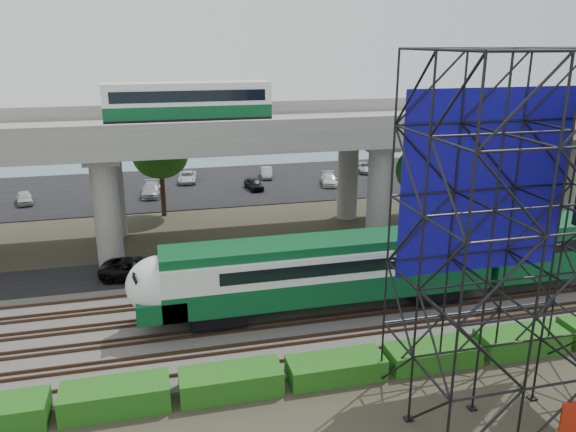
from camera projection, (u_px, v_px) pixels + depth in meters
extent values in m
plane|color=#474233|center=(293.00, 336.00, 30.41)|extent=(140.00, 140.00, 0.00)
cube|color=slate|center=(284.00, 317.00, 32.23)|extent=(90.00, 12.00, 0.20)
cube|color=black|center=(257.00, 263.00, 40.12)|extent=(90.00, 5.00, 0.08)
cube|color=black|center=(217.00, 185.00, 61.89)|extent=(90.00, 18.00, 0.08)
cube|color=slate|center=(198.00, 149.00, 82.27)|extent=(140.00, 40.00, 0.03)
cube|color=#472D1E|center=(306.00, 357.00, 27.81)|extent=(90.00, 0.08, 0.16)
cube|color=#472D1E|center=(299.00, 343.00, 29.14)|extent=(90.00, 0.08, 0.16)
cube|color=#472D1E|center=(296.00, 338.00, 29.66)|extent=(90.00, 0.08, 0.16)
cube|color=#472D1E|center=(290.00, 325.00, 30.99)|extent=(90.00, 0.08, 0.16)
cube|color=#472D1E|center=(287.00, 320.00, 31.51)|extent=(90.00, 0.08, 0.16)
cube|color=#472D1E|center=(281.00, 309.00, 32.85)|extent=(90.00, 0.08, 0.16)
cube|color=#472D1E|center=(279.00, 305.00, 33.36)|extent=(90.00, 0.08, 0.16)
cube|color=#472D1E|center=(274.00, 294.00, 34.70)|extent=(90.00, 0.08, 0.16)
cube|color=#472D1E|center=(272.00, 291.00, 35.22)|extent=(90.00, 0.08, 0.16)
cube|color=#472D1E|center=(267.00, 281.00, 36.55)|extent=(90.00, 0.08, 0.16)
cube|color=black|center=(218.00, 313.00, 31.15)|extent=(3.00, 2.20, 0.90)
cube|color=black|center=(431.00, 290.00, 34.12)|extent=(3.00, 2.20, 0.90)
cube|color=#0A4723|center=(330.00, 283.00, 32.29)|extent=(19.00, 3.00, 1.40)
cube|color=silver|center=(330.00, 259.00, 31.86)|extent=(19.00, 3.00, 1.50)
cube|color=#0A4723|center=(331.00, 243.00, 31.56)|extent=(19.00, 2.60, 0.50)
cube|color=black|center=(347.00, 257.00, 32.07)|extent=(15.00, 3.06, 0.70)
ellipsoid|color=silver|center=(160.00, 285.00, 29.85)|extent=(3.60, 3.00, 3.20)
cube|color=#0A4723|center=(161.00, 303.00, 30.16)|extent=(2.60, 3.00, 1.10)
cube|color=black|center=(138.00, 278.00, 29.45)|extent=(0.48, 2.00, 1.09)
cube|color=#0A4723|center=(542.00, 246.00, 35.19)|extent=(8.00, 3.00, 3.40)
cube|color=#9E9B93|center=(241.00, 132.00, 42.65)|extent=(80.00, 12.00, 1.20)
cube|color=#9E9B93|center=(255.00, 128.00, 36.98)|extent=(80.00, 0.50, 1.10)
cube|color=#9E9B93|center=(230.00, 109.00, 47.63)|extent=(80.00, 0.50, 1.10)
cylinder|color=#9E9B93|center=(107.00, 213.00, 38.50)|extent=(1.80, 1.80, 8.00)
cylinder|color=#9E9B93|center=(112.00, 188.00, 44.98)|extent=(1.80, 1.80, 8.00)
cube|color=#9E9B93|center=(105.00, 150.00, 40.63)|extent=(2.40, 9.00, 0.60)
cylinder|color=#9E9B93|center=(379.00, 194.00, 43.07)|extent=(1.80, 1.80, 8.00)
cylinder|color=#9E9B93|center=(348.00, 174.00, 49.56)|extent=(1.80, 1.80, 8.00)
cube|color=#9E9B93|center=(364.00, 139.00, 45.21)|extent=(2.40, 9.00, 0.60)
cylinder|color=#9E9B93|center=(526.00, 164.00, 53.67)|extent=(1.80, 1.80, 8.00)
cube|color=#9E9B93|center=(556.00, 131.00, 49.32)|extent=(2.40, 9.00, 0.60)
cube|color=black|center=(189.00, 122.00, 41.48)|extent=(12.00, 2.50, 0.70)
cube|color=#0A4723|center=(189.00, 111.00, 41.24)|extent=(12.00, 2.50, 0.90)
cube|color=silver|center=(188.00, 95.00, 40.91)|extent=(12.00, 2.50, 1.30)
cube|color=black|center=(188.00, 95.00, 40.90)|extent=(11.00, 2.56, 0.80)
cube|color=silver|center=(187.00, 84.00, 40.67)|extent=(12.00, 2.40, 0.30)
cube|color=#110D92|center=(485.00, 183.00, 24.75)|extent=(8.10, 0.08, 8.25)
cube|color=black|center=(502.00, 403.00, 24.70)|extent=(9.36, 6.36, 0.08)
cube|color=#145012|center=(116.00, 397.00, 24.19)|extent=(4.60, 1.80, 1.20)
cube|color=#145012|center=(231.00, 381.00, 25.34)|extent=(4.60, 1.80, 1.15)
cube|color=#145012|center=(336.00, 368.00, 26.50)|extent=(4.60, 1.80, 1.03)
cube|color=#145012|center=(432.00, 354.00, 27.65)|extent=(4.60, 1.80, 1.01)
cube|color=#145012|center=(521.00, 341.00, 28.77)|extent=(4.60, 1.80, 1.12)
cylinder|color=#382314|center=(425.00, 210.00, 44.47)|extent=(0.44, 0.44, 4.80)
ellipsoid|color=#145012|center=(428.00, 171.00, 43.51)|extent=(4.94, 4.94, 4.18)
cylinder|color=#382314|center=(163.00, 190.00, 50.55)|extent=(0.44, 0.44, 4.80)
ellipsoid|color=#145012|center=(160.00, 155.00, 49.59)|extent=(4.94, 4.94, 4.18)
imported|color=black|center=(139.00, 269.00, 37.26)|extent=(5.53, 3.68, 1.41)
imported|color=silver|center=(24.00, 198.00, 54.56)|extent=(2.11, 3.64, 1.17)
imported|color=#9EA2A6|center=(113.00, 181.00, 61.03)|extent=(1.41, 3.51, 1.13)
imported|color=#A6A9AE|center=(151.00, 190.00, 57.29)|extent=(2.07, 4.53, 1.29)
imported|color=silver|center=(187.00, 177.00, 62.87)|extent=(2.39, 4.34, 1.15)
imported|color=black|center=(254.00, 184.00, 59.75)|extent=(1.87, 3.60, 1.17)
imported|color=#9C9EA3|center=(267.00, 172.00, 64.94)|extent=(1.81, 3.68, 1.16)
imported|color=silver|center=(329.00, 179.00, 61.68)|extent=(2.51, 4.34, 1.18)
imported|color=#A0A3A8|center=(363.00, 167.00, 67.68)|extent=(1.98, 4.05, 1.11)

